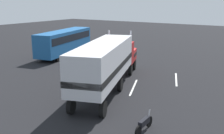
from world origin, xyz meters
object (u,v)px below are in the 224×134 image
object	(u,v)px
parked_bus	(65,40)
motorcycle	(144,124)
person_bystander	(79,72)
semi_truck	(108,61)

from	to	relation	value
parked_bus	motorcycle	size ratio (longest dim) A/B	5.35
person_bystander	parked_bus	bearing A→B (deg)	48.47
semi_truck	parked_bus	size ratio (longest dim) A/B	1.26
semi_truck	person_bystander	bearing A→B (deg)	82.98
semi_truck	person_bystander	distance (m)	3.91
parked_bus	motorcycle	xyz separation A→B (m)	(-13.78, -18.82, -1.58)
motorcycle	parked_bus	bearing A→B (deg)	53.79
semi_truck	person_bystander	xyz separation A→B (m)	(0.43, 3.53, -1.63)
person_bystander	motorcycle	xyz separation A→B (m)	(-5.45, -9.42, -0.41)
motorcycle	semi_truck	bearing A→B (deg)	49.55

